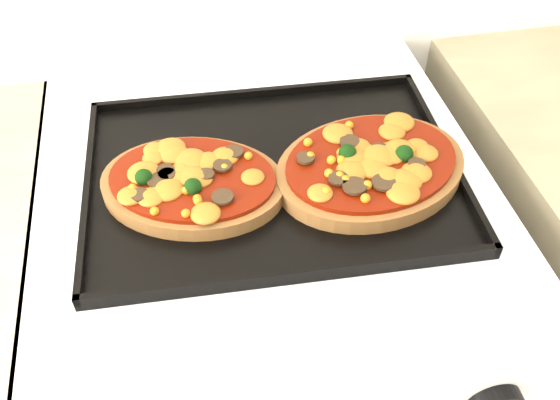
{
  "coord_description": "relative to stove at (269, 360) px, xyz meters",
  "views": [
    {
      "loc": [
        -0.15,
        1.11,
        1.46
      ],
      "look_at": [
        -0.04,
        1.65,
        0.92
      ],
      "focal_mm": 40.0,
      "sensor_mm": 36.0,
      "label": 1
    }
  ],
  "objects": [
    {
      "name": "stove",
      "position": [
        0.0,
        0.0,
        0.0
      ],
      "size": [
        0.6,
        0.6,
        0.91
      ],
      "primitive_type": "cube",
      "color": "white",
      "rests_on": "floor"
    },
    {
      "name": "pizza_right",
      "position": [
        0.13,
        -0.03,
        0.48
      ],
      "size": [
        0.29,
        0.24,
        0.04
      ],
      "primitive_type": null,
      "rotation": [
        0.0,
        0.0,
        0.23
      ],
      "color": "brown",
      "rests_on": "baking_tray"
    },
    {
      "name": "pizza_left",
      "position": [
        -0.09,
        -0.02,
        0.48
      ],
      "size": [
        0.27,
        0.23,
        0.03
      ],
      "primitive_type": null,
      "rotation": [
        0.0,
        0.0,
        -0.31
      ],
      "color": "brown",
      "rests_on": "baking_tray"
    },
    {
      "name": "baking_tray",
      "position": [
        0.01,
        -0.0,
        0.47
      ],
      "size": [
        0.49,
        0.37,
        0.02
      ],
      "primitive_type": "cube",
      "rotation": [
        0.0,
        0.0,
        -0.04
      ],
      "color": "black",
      "rests_on": "stove"
    }
  ]
}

